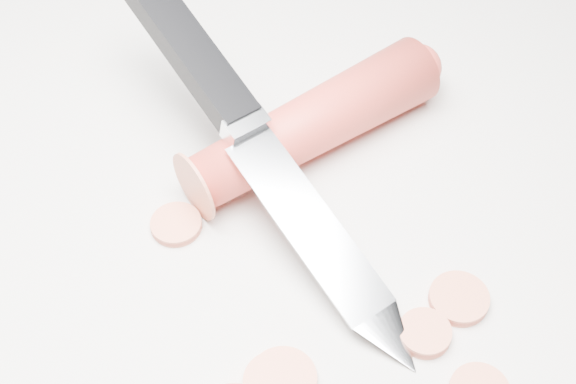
{
  "coord_description": "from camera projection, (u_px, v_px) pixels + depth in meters",
  "views": [
    {
      "loc": [
        -0.03,
        -0.27,
        0.39
      ],
      "look_at": [
        -0.01,
        0.03,
        0.02
      ],
      "focal_mm": 50.0,
      "sensor_mm": 36.0,
      "label": 1
    }
  ],
  "objects": [
    {
      "name": "carrot_slice_5",
      "position": [
        176.0,
        224.0,
        0.48
      ],
      "size": [
        0.03,
        0.03,
        0.01
      ],
      "primitive_type": "cylinder",
      "color": "#D46848",
      "rests_on": "ground"
    },
    {
      "name": "carrot_slice_4",
      "position": [
        459.0,
        299.0,
        0.45
      ],
      "size": [
        0.03,
        0.03,
        0.01
      ],
      "primitive_type": "cylinder",
      "color": "#D46848",
      "rests_on": "ground"
    },
    {
      "name": "carrot_slice_6",
      "position": [
        425.0,
        333.0,
        0.43
      ],
      "size": [
        0.03,
        0.03,
        0.01
      ],
      "primitive_type": "cylinder",
      "color": "#D46848",
      "rests_on": "ground"
    },
    {
      "name": "carrot",
      "position": [
        312.0,
        124.0,
        0.51
      ],
      "size": [
        0.17,
        0.12,
        0.04
      ],
      "primitive_type": "cylinder",
      "rotation": [
        1.57,
        0.0,
        -1.04
      ],
      "color": "red",
      "rests_on": "ground"
    },
    {
      "name": "ground",
      "position": [
        305.0,
        249.0,
        0.47
      ],
      "size": [
        2.4,
        2.4,
        0.0
      ],
      "primitive_type": "plane",
      "color": "beige",
      "rests_on": "ground"
    },
    {
      "name": "carrot_slice_0",
      "position": [
        283.0,
        379.0,
        0.42
      ],
      "size": [
        0.04,
        0.04,
        0.01
      ],
      "primitive_type": "cylinder",
      "color": "#D46848",
      "rests_on": "ground"
    },
    {
      "name": "kitchen_knife",
      "position": [
        262.0,
        145.0,
        0.46
      ],
      "size": [
        0.18,
        0.27,
        0.09
      ],
      "primitive_type": null,
      "color": "silver",
      "rests_on": "ground"
    },
    {
      "name": "carrot_slice_2",
      "position": [
        276.0,
        382.0,
        0.42
      ],
      "size": [
        0.03,
        0.03,
        0.01
      ],
      "primitive_type": "cylinder",
      "color": "#D46848",
      "rests_on": "ground"
    }
  ]
}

